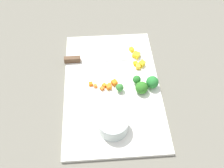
% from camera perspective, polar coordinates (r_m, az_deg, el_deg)
% --- Properties ---
extents(ground_plane, '(4.00, 4.00, 0.00)m').
position_cam_1_polar(ground_plane, '(0.94, 0.00, -0.84)').
color(ground_plane, '#69665A').
extents(cutting_board, '(0.52, 0.33, 0.01)m').
position_cam_1_polar(cutting_board, '(0.93, 0.00, -0.61)').
color(cutting_board, white).
rests_on(cutting_board, ground_plane).
extents(prep_bowl, '(0.09, 0.09, 0.05)m').
position_cam_1_polar(prep_bowl, '(0.81, 0.23, -8.67)').
color(prep_bowl, '#B3C1BC').
rests_on(prep_bowl, cutting_board).
extents(chef_knife, '(0.03, 0.30, 0.02)m').
position_cam_1_polar(chef_knife, '(1.00, -4.86, 5.31)').
color(chef_knife, silver).
rests_on(chef_knife, cutting_board).
extents(carrot_dice_0, '(0.02, 0.02, 0.01)m').
position_cam_1_polar(carrot_dice_0, '(0.91, -2.15, -0.94)').
color(carrot_dice_0, orange).
rests_on(carrot_dice_0, cutting_board).
extents(carrot_dice_1, '(0.02, 0.02, 0.01)m').
position_cam_1_polar(carrot_dice_1, '(0.92, -1.66, -0.06)').
color(carrot_dice_1, orange).
rests_on(carrot_dice_1, cutting_board).
extents(carrot_dice_2, '(0.01, 0.01, 0.01)m').
position_cam_1_polar(carrot_dice_2, '(0.92, -3.56, -0.43)').
color(carrot_dice_2, orange).
rests_on(carrot_dice_2, cutting_board).
extents(carrot_dice_3, '(0.01, 0.01, 0.01)m').
position_cam_1_polar(carrot_dice_3, '(0.92, -0.53, -0.17)').
color(carrot_dice_3, orange).
rests_on(carrot_dice_3, cutting_board).
extents(carrot_dice_4, '(0.02, 0.02, 0.02)m').
position_cam_1_polar(carrot_dice_4, '(0.92, 0.49, 0.30)').
color(carrot_dice_4, orange).
rests_on(carrot_dice_4, cutting_board).
extents(carrot_dice_5, '(0.01, 0.01, 0.01)m').
position_cam_1_polar(carrot_dice_5, '(0.93, -4.56, 0.01)').
color(carrot_dice_5, orange).
rests_on(carrot_dice_5, cutting_board).
extents(carrot_dice_6, '(0.02, 0.02, 0.01)m').
position_cam_1_polar(carrot_dice_6, '(0.91, -0.72, -0.62)').
color(carrot_dice_6, orange).
rests_on(carrot_dice_6, cutting_board).
extents(pepper_dice_0, '(0.03, 0.03, 0.02)m').
position_cam_1_polar(pepper_dice_0, '(1.02, 5.20, 6.12)').
color(pepper_dice_0, yellow).
rests_on(pepper_dice_0, cutting_board).
extents(pepper_dice_1, '(0.02, 0.02, 0.02)m').
position_cam_1_polar(pepper_dice_1, '(0.98, 5.59, 3.71)').
color(pepper_dice_1, yellow).
rests_on(pepper_dice_1, cutting_board).
extents(pepper_dice_2, '(0.02, 0.02, 0.01)m').
position_cam_1_polar(pepper_dice_2, '(1.04, 4.20, 7.35)').
color(pepper_dice_2, yellow).
rests_on(pepper_dice_2, cutting_board).
extents(pepper_dice_3, '(0.03, 0.03, 0.02)m').
position_cam_1_polar(pepper_dice_3, '(0.99, 6.38, 4.29)').
color(pepper_dice_3, yellow).
rests_on(pepper_dice_3, cutting_board).
extents(pepper_dice_4, '(0.02, 0.02, 0.01)m').
position_cam_1_polar(pepper_dice_4, '(0.99, 5.03, 4.38)').
color(pepper_dice_4, yellow).
rests_on(pepper_dice_4, cutting_board).
extents(broccoli_floret_0, '(0.03, 0.03, 0.03)m').
position_cam_1_polar(broccoli_floret_0, '(0.90, 1.67, -0.76)').
color(broccoli_floret_0, '#83C358').
rests_on(broccoli_floret_0, cutting_board).
extents(broccoli_floret_1, '(0.03, 0.03, 0.03)m').
position_cam_1_polar(broccoli_floret_1, '(0.92, 5.31, 0.96)').
color(broccoli_floret_1, '#93BE60').
rests_on(broccoli_floret_1, cutting_board).
extents(broccoli_floret_2, '(0.04, 0.04, 0.04)m').
position_cam_1_polar(broccoli_floret_2, '(0.90, 6.34, -0.80)').
color(broccoli_floret_2, '#7FAC66').
rests_on(broccoli_floret_2, cutting_board).
extents(broccoli_floret_3, '(0.04, 0.04, 0.05)m').
position_cam_1_polar(broccoli_floret_3, '(0.92, 8.58, 0.37)').
color(broccoli_floret_3, '#8AAA66').
rests_on(broccoli_floret_3, cutting_board).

